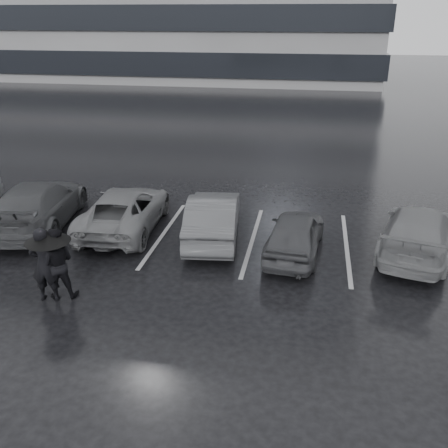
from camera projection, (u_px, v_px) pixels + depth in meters
name	position (u px, v px, depth m)	size (l,w,h in m)	color
ground	(218.00, 278.00, 13.00)	(160.00, 160.00, 0.00)	black
car_main	(295.00, 234.00, 14.08)	(1.45, 3.60, 1.23)	black
car_west_a	(213.00, 217.00, 15.07)	(1.45, 4.17, 1.37)	#313133
car_west_b	(125.00, 210.00, 15.74)	(2.11, 4.59, 1.27)	#4F4E51
car_west_c	(38.00, 204.00, 15.97)	(2.02, 4.98, 1.44)	black
car_east	(418.00, 231.00, 14.12)	(1.85, 4.56, 1.32)	#4F4E51
pedestrian_left	(45.00, 264.00, 11.66)	(0.69, 0.45, 1.88)	black
pedestrian_right	(57.00, 263.00, 11.82)	(0.86, 0.67, 1.78)	black
umbrella	(47.00, 237.00, 11.47)	(1.05, 1.05, 1.78)	black
stall_stripes	(207.00, 236.00, 15.39)	(19.72, 5.00, 0.00)	#9C9C9E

